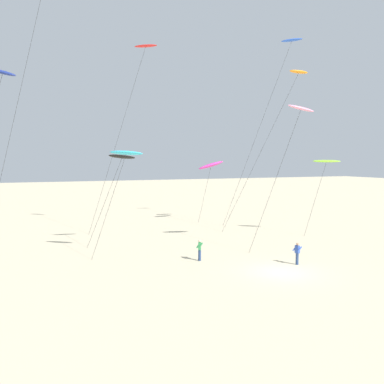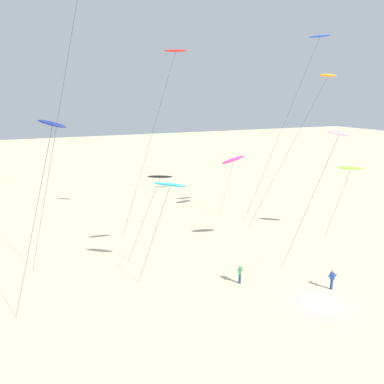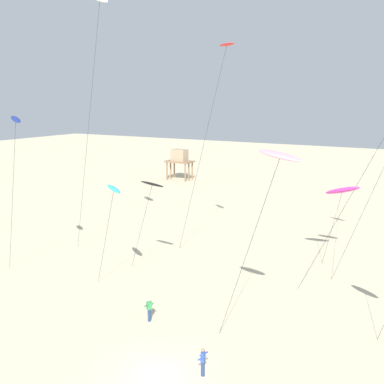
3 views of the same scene
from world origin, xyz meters
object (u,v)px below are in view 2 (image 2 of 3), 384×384
kite_cyan (170,185)px  kite_pink (339,135)px  kite_magenta (233,160)px  kite_flyer_nearest (240,273)px  kite_navy (52,127)px  kite_flyer_middle (332,279)px  kite_black (160,177)px  kite_red (174,55)px  kite_blue (318,40)px  kite_orange (327,77)px  kite_lime (351,169)px

kite_cyan → kite_pink: bearing=-12.3°
kite_magenta → kite_flyer_nearest: bearing=-117.8°
kite_navy → kite_flyer_middle: size_ratio=8.36×
kite_flyer_nearest → kite_flyer_middle: bearing=-31.3°
kite_navy → kite_black: kite_navy is taller
kite_pink → kite_red: bearing=126.5°
kite_blue → kite_flyer_middle: bearing=-123.7°
kite_orange → kite_cyan: 22.83m
kite_black → kite_cyan: kite_cyan is taller
kite_lime → kite_orange: bearing=107.5°
kite_cyan → kite_navy: bearing=-169.1°
kite_pink → kite_navy: (-22.76, 1.46, 1.25)m
kite_navy → kite_flyer_nearest: size_ratio=8.36×
kite_navy → kite_flyer_nearest: bearing=-4.8°
kite_black → kite_flyer_nearest: 11.07m
kite_magenta → kite_red: bearing=-156.8°
kite_blue → kite_red: (-17.48, 1.13, -2.22)m
kite_black → kite_orange: bearing=3.2°
kite_pink → kite_black: size_ratio=1.48×
kite_orange → kite_cyan: size_ratio=2.02×
kite_black → kite_flyer_middle: bearing=-45.2°
kite_blue → kite_cyan: bearing=-157.6°
kite_flyer_middle → kite_cyan: bearing=149.9°
kite_red → kite_flyer_nearest: bearing=-87.1°
kite_navy → kite_red: kite_red is taller
kite_flyer_nearest → kite_lime: bearing=15.8°
kite_lime → kite_flyer_nearest: bearing=-164.2°
kite_blue → kite_flyer_nearest: size_ratio=13.36×
kite_flyer_nearest → kite_magenta: bearing=62.2°
kite_magenta → kite_lime: kite_magenta is taller
kite_magenta → kite_lime: 14.47m
kite_pink → kite_flyer_middle: kite_pink is taller
kite_cyan → kite_flyer_nearest: kite_cyan is taller
kite_orange → kite_magenta: (-6.23, 8.90, -10.04)m
kite_magenta → kite_cyan: 20.11m
kite_magenta → kite_lime: size_ratio=1.00×
kite_navy → kite_red: 18.51m
kite_magenta → kite_lime: (7.35, -12.46, 0.49)m
kite_flyer_middle → kite_navy: bearing=165.9°
kite_flyer_nearest → kite_navy: bearing=175.2°
kite_flyer_middle → kite_blue: bearing=56.3°
kite_red → kite_flyer_middle: (7.02, -16.80, -18.46)m
kite_cyan → kite_blue: kite_blue is taller
kite_orange → kite_flyer_nearest: kite_orange is taller
kite_lime → kite_flyer_nearest: 18.31m
kite_blue → kite_red: 17.65m
kite_black → kite_red: size_ratio=0.43×
kite_red → kite_flyer_middle: 25.93m
kite_navy → kite_blue: bearing=19.3°
kite_black → kite_flyer_nearest: bearing=-57.5°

